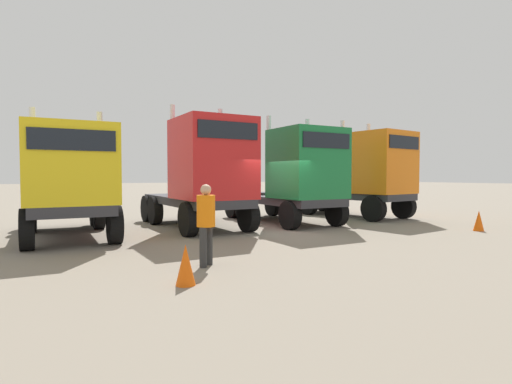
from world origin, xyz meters
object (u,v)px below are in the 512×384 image
semi_truck_red (206,173)px  semi_truck_yellow (69,181)px  traffic_cone_far (186,265)px  visitor_in_hivis (206,219)px  traffic_cone_mid (479,221)px  semi_truck_green (298,176)px  semi_truck_orange (368,174)px

semi_truck_red → semi_truck_yellow: bearing=-87.5°
semi_truck_yellow → traffic_cone_far: semi_truck_yellow is taller
semi_truck_red → traffic_cone_far: 7.58m
visitor_in_hivis → traffic_cone_far: (-0.92, -1.25, -0.67)m
visitor_in_hivis → traffic_cone_far: size_ratio=2.41×
visitor_in_hivis → traffic_cone_mid: 10.65m
semi_truck_yellow → semi_truck_green: 8.30m
semi_truck_green → visitor_in_hivis: 7.97m
semi_truck_orange → visitor_in_hivis: 11.95m
semi_truck_orange → traffic_cone_far: bearing=-65.6°
semi_truck_green → traffic_cone_mid: (4.54, -4.67, -1.58)m
semi_truck_yellow → semi_truck_orange: 12.70m
semi_truck_green → traffic_cone_far: 9.56m
semi_truck_orange → semi_truck_yellow: bearing=-94.8°
semi_truck_red → semi_truck_orange: 8.21m
semi_truck_yellow → visitor_in_hivis: 5.71m
semi_truck_orange → visitor_in_hivis: bearing=-68.5°
semi_truck_yellow → visitor_in_hivis: semi_truck_yellow is taller
semi_truck_red → semi_truck_orange: semi_truck_red is taller
traffic_cone_mid → traffic_cone_far: bearing=-171.9°
semi_truck_red → traffic_cone_mid: bearing=59.1°
semi_truck_green → traffic_cone_mid: 6.70m
traffic_cone_far → semi_truck_green: bearing=42.1°
visitor_in_hivis → traffic_cone_far: bearing=102.7°
semi_truck_red → visitor_in_hivis: bearing=-22.8°
traffic_cone_mid → semi_truck_red: bearing=149.1°
traffic_cone_far → semi_truck_yellow: bearing=101.3°
semi_truck_green → traffic_cone_mid: bearing=44.8°
traffic_cone_mid → semi_truck_yellow: bearing=159.5°
semi_truck_orange → semi_truck_red: bearing=-95.1°
semi_truck_red → semi_truck_green: semi_truck_red is taller
semi_truck_green → semi_truck_orange: (4.40, 0.58, 0.10)m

